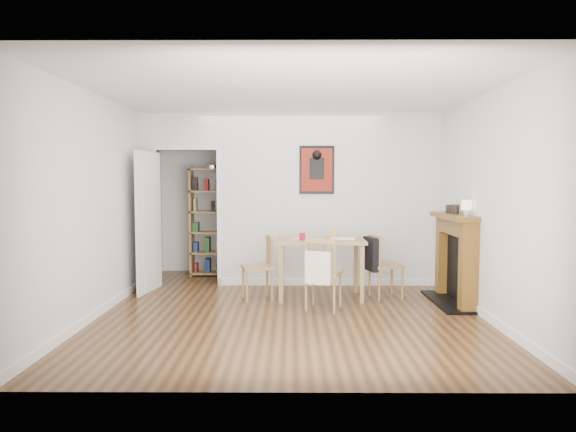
{
  "coord_description": "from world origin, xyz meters",
  "views": [
    {
      "loc": [
        0.02,
        -6.36,
        1.6
      ],
      "look_at": [
        -0.03,
        0.6,
        1.11
      ],
      "focal_mm": 32.0,
      "sensor_mm": 36.0,
      "label": 1
    }
  ],
  "objects_px": {
    "dining_table": "(320,246)",
    "bookshelf": "(213,222)",
    "red_glass": "(302,236)",
    "chair_right": "(385,265)",
    "orange_fruit": "(334,235)",
    "notebook": "(343,238)",
    "ceramic_jar_a": "(455,209)",
    "ceramic_jar_b": "(449,209)",
    "fireplace": "(456,256)",
    "chair_left": "(257,268)",
    "chair_front": "(323,273)",
    "mantel_lamp": "(467,206)"
  },
  "relations": [
    {
      "from": "chair_front",
      "to": "red_glass",
      "type": "height_order",
      "value": "red_glass"
    },
    {
      "from": "ceramic_jar_a",
      "to": "dining_table",
      "type": "bearing_deg",
      "value": 172.24
    },
    {
      "from": "dining_table",
      "to": "red_glass",
      "type": "height_order",
      "value": "red_glass"
    },
    {
      "from": "orange_fruit",
      "to": "ceramic_jar_a",
      "type": "xyz_separation_m",
      "value": [
        1.54,
        -0.36,
        0.38
      ]
    },
    {
      "from": "chair_front",
      "to": "ceramic_jar_a",
      "type": "distance_m",
      "value": 1.94
    },
    {
      "from": "chair_front",
      "to": "notebook",
      "type": "xyz_separation_m",
      "value": [
        0.31,
        0.66,
        0.36
      ]
    },
    {
      "from": "chair_front",
      "to": "fireplace",
      "type": "xyz_separation_m",
      "value": [
        1.75,
        0.37,
        0.16
      ]
    },
    {
      "from": "bookshelf",
      "to": "notebook",
      "type": "height_order",
      "value": "bookshelf"
    },
    {
      "from": "bookshelf",
      "to": "red_glass",
      "type": "bearing_deg",
      "value": -51.22
    },
    {
      "from": "chair_right",
      "to": "mantel_lamp",
      "type": "relative_size",
      "value": 4.41
    },
    {
      "from": "chair_right",
      "to": "notebook",
      "type": "height_order",
      "value": "chair_right"
    },
    {
      "from": "red_glass",
      "to": "orange_fruit",
      "type": "xyz_separation_m",
      "value": [
        0.45,
        0.27,
        -0.01
      ]
    },
    {
      "from": "chair_right",
      "to": "mantel_lamp",
      "type": "height_order",
      "value": "mantel_lamp"
    },
    {
      "from": "chair_front",
      "to": "ceramic_jar_a",
      "type": "xyz_separation_m",
      "value": [
        1.74,
        0.42,
        0.76
      ]
    },
    {
      "from": "bookshelf",
      "to": "ceramic_jar_b",
      "type": "xyz_separation_m",
      "value": [
        3.42,
        -1.7,
        0.32
      ]
    },
    {
      "from": "chair_right",
      "to": "orange_fruit",
      "type": "distance_m",
      "value": 0.79
    },
    {
      "from": "fireplace",
      "to": "notebook",
      "type": "relative_size",
      "value": 3.91
    },
    {
      "from": "red_glass",
      "to": "ceramic_jar_b",
      "type": "xyz_separation_m",
      "value": [
        1.96,
        0.11,
        0.36
      ]
    },
    {
      "from": "red_glass",
      "to": "ceramic_jar_b",
      "type": "distance_m",
      "value": 2.0
    },
    {
      "from": "chair_left",
      "to": "fireplace",
      "type": "bearing_deg",
      "value": -3.65
    },
    {
      "from": "mantel_lamp",
      "to": "orange_fruit",
      "type": "bearing_deg",
      "value": 154.88
    },
    {
      "from": "chair_right",
      "to": "notebook",
      "type": "relative_size",
      "value": 2.69
    },
    {
      "from": "dining_table",
      "to": "mantel_lamp",
      "type": "distance_m",
      "value": 1.95
    },
    {
      "from": "chair_front",
      "to": "chair_right",
      "type": "bearing_deg",
      "value": 36.97
    },
    {
      "from": "fireplace",
      "to": "mantel_lamp",
      "type": "relative_size",
      "value": 6.42
    },
    {
      "from": "dining_table",
      "to": "notebook",
      "type": "distance_m",
      "value": 0.33
    },
    {
      "from": "dining_table",
      "to": "ceramic_jar_b",
      "type": "height_order",
      "value": "ceramic_jar_b"
    },
    {
      "from": "mantel_lamp",
      "to": "ceramic_jar_b",
      "type": "distance_m",
      "value": 0.57
    },
    {
      "from": "chair_right",
      "to": "orange_fruit",
      "type": "relative_size",
      "value": 10.95
    },
    {
      "from": "ceramic_jar_a",
      "to": "ceramic_jar_b",
      "type": "height_order",
      "value": "ceramic_jar_a"
    },
    {
      "from": "chair_left",
      "to": "chair_right",
      "type": "relative_size",
      "value": 1.0
    },
    {
      "from": "chair_left",
      "to": "bookshelf",
      "type": "distance_m",
      "value": 2.03
    },
    {
      "from": "ceramic_jar_b",
      "to": "orange_fruit",
      "type": "bearing_deg",
      "value": 173.86
    },
    {
      "from": "ceramic_jar_b",
      "to": "fireplace",
      "type": "bearing_deg",
      "value": -82.48
    },
    {
      "from": "chair_right",
      "to": "fireplace",
      "type": "bearing_deg",
      "value": -18.36
    },
    {
      "from": "dining_table",
      "to": "chair_front",
      "type": "relative_size",
      "value": 1.31
    },
    {
      "from": "fireplace",
      "to": "orange_fruit",
      "type": "relative_size",
      "value": 15.92
    },
    {
      "from": "dining_table",
      "to": "bookshelf",
      "type": "xyz_separation_m",
      "value": [
        -1.7,
        1.66,
        0.19
      ]
    },
    {
      "from": "chair_front",
      "to": "notebook",
      "type": "distance_m",
      "value": 0.81
    },
    {
      "from": "dining_table",
      "to": "chair_right",
      "type": "bearing_deg",
      "value": 0.32
    },
    {
      "from": "ceramic_jar_b",
      "to": "ceramic_jar_a",
      "type": "bearing_deg",
      "value": -83.85
    },
    {
      "from": "fireplace",
      "to": "mantel_lamp",
      "type": "bearing_deg",
      "value": -88.57
    },
    {
      "from": "chair_front",
      "to": "bookshelf",
      "type": "xyz_separation_m",
      "value": [
        -1.7,
        2.31,
        0.44
      ]
    },
    {
      "from": "chair_right",
      "to": "ceramic_jar_b",
      "type": "height_order",
      "value": "ceramic_jar_b"
    },
    {
      "from": "chair_left",
      "to": "fireplace",
      "type": "xyz_separation_m",
      "value": [
        2.59,
        -0.17,
        0.19
      ]
    },
    {
      "from": "dining_table",
      "to": "chair_left",
      "type": "bearing_deg",
      "value": -171.94
    },
    {
      "from": "fireplace",
      "to": "notebook",
      "type": "height_order",
      "value": "fireplace"
    },
    {
      "from": "chair_right",
      "to": "bookshelf",
      "type": "relative_size",
      "value": 0.48
    },
    {
      "from": "red_glass",
      "to": "dining_table",
      "type": "bearing_deg",
      "value": 31.74
    },
    {
      "from": "notebook",
      "to": "ceramic_jar_a",
      "type": "bearing_deg",
      "value": -9.77
    }
  ]
}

